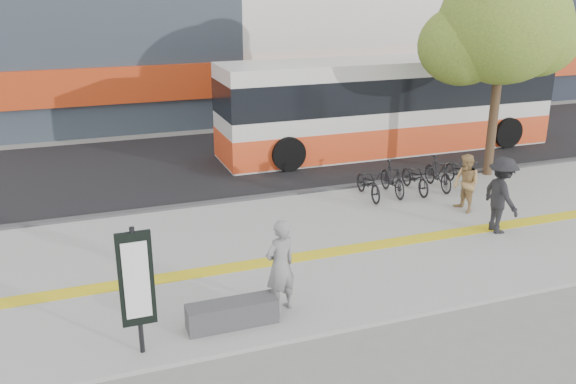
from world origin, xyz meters
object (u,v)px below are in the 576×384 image
object	(u,v)px
street_tree	(500,28)
seated_woman	(280,266)
bench	(232,314)
bus	(388,108)
pedestrian_tan	(466,183)
pedestrian_dark	(501,195)
signboard	(136,281)

from	to	relation	value
street_tree	seated_woman	world-z (taller)	street_tree
bench	seated_woman	bearing A→B (deg)	12.15
bus	pedestrian_tan	xyz separation A→B (m)	(-1.13, -6.31, -0.72)
seated_woman	pedestrian_dark	size ratio (longest dim) A/B	0.96
bench	seated_woman	distance (m)	1.19
bench	street_tree	xyz separation A→B (m)	(9.78, 6.02, 4.21)
pedestrian_tan	bus	bearing A→B (deg)	166.91
pedestrian_dark	pedestrian_tan	bearing A→B (deg)	2.32
bus	pedestrian_tan	size ratio (longest dim) A/B	7.88
signboard	pedestrian_dark	size ratio (longest dim) A/B	1.19
signboard	street_tree	bearing A→B (deg)	29.07
signboard	bus	world-z (taller)	bus
street_tree	seated_woman	xyz separation A→B (m)	(-8.82, -5.81, -3.54)
pedestrian_tan	pedestrian_dark	bearing A→B (deg)	-4.73
pedestrian_dark	signboard	bearing A→B (deg)	108.67
bench	pedestrian_dark	size ratio (longest dim) A/B	0.86
signboard	street_tree	world-z (taller)	street_tree
street_tree	pedestrian_tan	xyz separation A→B (m)	(-2.61, -2.63, -3.67)
bench	street_tree	size ratio (longest dim) A/B	0.25
pedestrian_dark	seated_woman	bearing A→B (deg)	109.98
bus	signboard	bearing A→B (deg)	-134.69
signboard	bus	xyz separation A→B (m)	(9.90, 10.01, 0.20)
bus	street_tree	bearing A→B (deg)	-68.07
bus	seated_woman	world-z (taller)	bus
bus	pedestrian_dark	world-z (taller)	bus
seated_woman	bus	bearing A→B (deg)	-147.59
signboard	pedestrian_tan	distance (m)	9.53
bench	pedestrian_dark	distance (m)	7.42
signboard	street_tree	xyz separation A→B (m)	(11.38, 6.33, 3.15)
bench	pedestrian_tan	world-z (taller)	pedestrian_tan
bench	pedestrian_dark	bearing A→B (deg)	15.34
bus	pedestrian_dark	distance (m)	7.86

